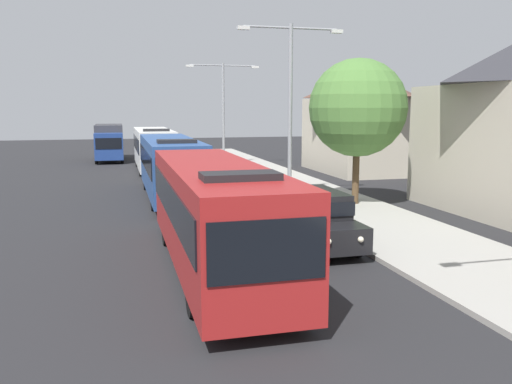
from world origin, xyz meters
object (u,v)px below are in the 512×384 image
at_px(box_truck_oncoming, 109,141).
at_px(bus_second_in_line, 170,165).
at_px(white_suv, 315,216).
at_px(streetlamp_mid, 290,96).
at_px(bus_lead, 215,212).
at_px(roadside_tree, 358,108).
at_px(bus_middle, 154,148).
at_px(streetlamp_far, 223,103).

bearing_deg(box_truck_oncoming, bus_second_in_line, -81.21).
xyz_separation_m(white_suv, streetlamp_mid, (1.70, 7.94, 4.17)).
bearing_deg(bus_second_in_line, box_truck_oncoming, 98.79).
distance_m(box_truck_oncoming, streetlamp_mid, 26.38).
bearing_deg(bus_lead, roadside_tree, 44.64).
xyz_separation_m(bus_second_in_line, bus_middle, (-0.00, 12.66, -0.00)).
distance_m(bus_second_in_line, roadside_tree, 9.92).
bearing_deg(bus_middle, bus_lead, -90.00).
bearing_deg(roadside_tree, bus_middle, 115.14).
xyz_separation_m(box_truck_oncoming, streetlamp_far, (8.70, -8.19, 3.27)).
relative_size(box_truck_oncoming, streetlamp_far, 0.95).
distance_m(white_suv, streetlamp_far, 24.78).
bearing_deg(bus_middle, streetlamp_far, 5.39).
height_order(white_suv, streetlamp_far, streetlamp_far).
bearing_deg(white_suv, bus_lead, -156.26).
relative_size(box_truck_oncoming, streetlamp_mid, 0.90).
xyz_separation_m(bus_lead, roadside_tree, (8.18, 8.08, 2.93)).
bearing_deg(white_suv, bus_middle, 98.80).
relative_size(bus_second_in_line, streetlamp_mid, 1.34).
bearing_deg(bus_second_in_line, streetlamp_mid, -31.42).
bearing_deg(streetlamp_far, bus_second_in_line, -112.29).
bearing_deg(roadside_tree, bus_lead, -135.36).
height_order(white_suv, box_truck_oncoming, box_truck_oncoming).
relative_size(bus_middle, box_truck_oncoming, 1.43).
xyz_separation_m(white_suv, roadside_tree, (4.49, 6.46, 3.59)).
xyz_separation_m(bus_second_in_line, streetlamp_far, (5.40, 13.17, 3.29)).
bearing_deg(white_suv, bus_second_in_line, 108.22).
bearing_deg(roadside_tree, bus_second_in_line, 149.70).
relative_size(box_truck_oncoming, roadside_tree, 1.11).
bearing_deg(bus_second_in_line, white_suv, -71.78).
height_order(streetlamp_far, roadside_tree, streetlamp_far).
xyz_separation_m(bus_second_in_line, roadside_tree, (8.18, -4.78, 2.93)).
relative_size(white_suv, streetlamp_far, 0.61).
distance_m(bus_middle, box_truck_oncoming, 9.31).
xyz_separation_m(white_suv, box_truck_oncoming, (-7.00, 32.59, 0.67)).
height_order(bus_middle, streetlamp_mid, streetlamp_mid).
bearing_deg(box_truck_oncoming, bus_lead, -84.49).
bearing_deg(roadside_tree, white_suv, -124.79).
bearing_deg(box_truck_oncoming, bus_middle, -69.22).
height_order(bus_second_in_line, roadside_tree, roadside_tree).
bearing_deg(bus_lead, white_suv, 23.74).
bearing_deg(box_truck_oncoming, white_suv, -77.88).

